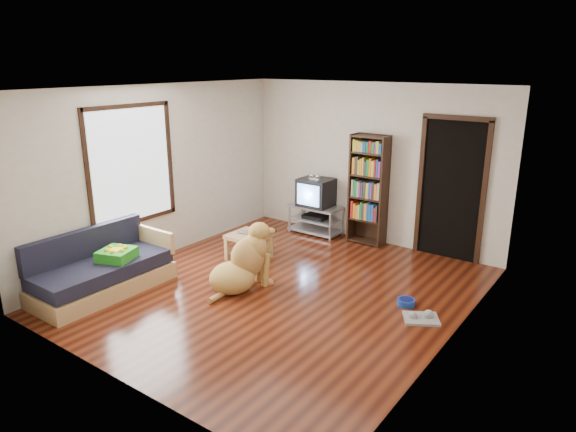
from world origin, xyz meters
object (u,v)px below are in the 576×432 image
Objects in this scene: dog_bowl at (406,302)px; dog at (243,264)px; tv_stand at (316,218)px; grey_rag at (421,319)px; crt_tv at (317,192)px; bookshelf at (369,184)px; green_cushion at (117,254)px; coffee_table at (249,241)px; sofa at (102,272)px; laptop at (247,234)px.

dog is at bearing -158.07° from dog_bowl.
tv_stand is 2.52m from dog.
dog is at bearing -166.53° from grey_rag.
crt_tv is 0.32× the size of bookshelf.
tv_stand is (-2.73, 1.93, 0.25)m from grey_rag.
dog is at bearing 17.65° from green_cushion.
dog is at bearing -100.77° from bookshelf.
sofa is at bearing -112.18° from coffee_table.
laptop is at bearing 49.60° from green_cushion.
tv_stand is at bearing 144.77° from grey_rag.
dog_bowl is 0.12× the size of bookshelf.
tv_stand is at bearing -90.00° from crt_tv.
tv_stand is 1.64m from coffee_table.
laptop is at bearing 174.60° from grey_rag.
green_cushion is 1.98m from coffee_table.
tv_stand is (0.85, 3.47, -0.22)m from green_cushion.
laptop is 0.14m from coffee_table.
dog_bowl is at bearing -1.18° from coffee_table.
bookshelf is at bearing 5.63° from tv_stand.
green_cushion is at bearing -151.46° from dog_bowl.
bookshelf is 4.26m from sofa.
crt_tv is at bearing 56.85° from green_cushion.
green_cushion reaches higher than coffee_table.
dog is (1.31, 0.99, -0.15)m from green_cushion.
coffee_table is at bearing -95.45° from crt_tv.
tv_stand is 0.47m from crt_tv.
tv_stand is 1.64× the size of coffee_table.
coffee_table is (-1.11, -1.72, -0.72)m from bookshelf.
dog is (0.62, -0.85, 0.05)m from coffee_table.
green_cushion is at bearing -103.69° from crt_tv.
coffee_table is at bearing -95.52° from tv_stand.
sofa is (-1.92, -3.72, -0.74)m from bookshelf.
bookshelf is at bearing 4.32° from crt_tv.
laptop is 2.62m from dog_bowl.
grey_rag is at bearing -5.99° from coffee_table.
crt_tv reaches higher than coffee_table.
crt_tv reaches higher than grey_rag.
crt_tv is 1.05× the size of coffee_table.
green_cushion is 0.23× the size of sofa.
sofa is 2.16m from coffee_table.
coffee_table is at bearing 70.25° from laptop.
sofa reaches higher than laptop.
laptop is 2.93m from grey_rag.
crt_tv is 1.72m from coffee_table.
coffee_table is at bearing 126.12° from dog.
green_cushion is 3.60m from crt_tv.
laptop is at bearing 127.11° from dog.
coffee_table is at bearing 49.91° from green_cushion.
green_cushion is 1.02× the size of grey_rag.
coffee_table is (-0.16, -1.63, 0.01)m from tv_stand.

